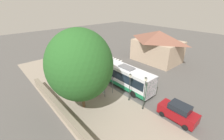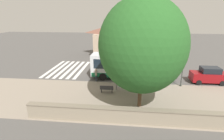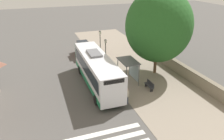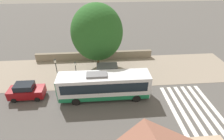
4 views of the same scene
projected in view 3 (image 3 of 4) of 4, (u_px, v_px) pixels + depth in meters
name	position (u px, v px, depth m)	size (l,w,h in m)	color
ground_plane	(109.00, 77.00, 25.77)	(120.00, 120.00, 0.00)	#514F4C
sidewalk_plaza	(143.00, 72.00, 27.14)	(9.00, 44.00, 0.02)	gray
stone_wall	(172.00, 63.00, 28.10)	(0.60, 20.00, 1.33)	gray
bus	(97.00, 69.00, 23.40)	(2.62, 10.93, 3.51)	silver
bus_shelter	(130.00, 64.00, 23.87)	(1.76, 2.82, 2.61)	#515459
pedestrian	(127.00, 95.00, 20.19)	(0.34, 0.22, 1.68)	#2D3347
bench	(149.00, 85.00, 23.00)	(0.40, 1.48, 0.88)	#333338
street_lamp_near	(100.00, 44.00, 28.73)	(0.28, 0.28, 4.53)	#2D332D
street_lamp_far	(106.00, 52.00, 26.78)	(0.28, 0.28, 4.05)	#2D332D
shade_tree	(159.00, 26.00, 24.60)	(7.55, 7.55, 9.97)	brown
parked_car_behind_bus	(84.00, 49.00, 32.16)	(1.93, 4.23, 2.06)	maroon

